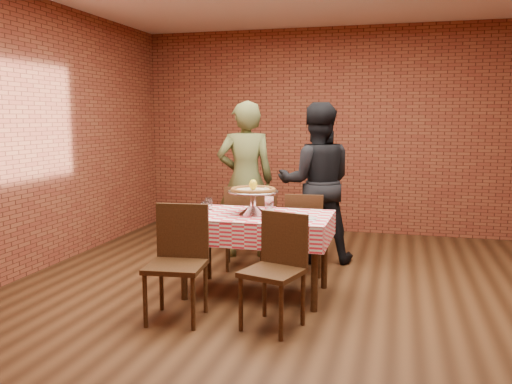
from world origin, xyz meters
TOP-DOWN VIEW (x-y plane):
  - ground at (0.00, 0.00)m, footprint 6.00×6.00m
  - back_wall at (0.00, 3.00)m, footprint 5.50×0.00m
  - table at (-0.29, 0.01)m, footprint 1.35×0.82m
  - tablecloth at (-0.29, 0.01)m, footprint 1.39×0.85m
  - pizza_stand at (-0.32, 0.01)m, footprint 0.57×0.57m
  - pizza at (-0.32, 0.01)m, footprint 0.50×0.50m
  - lemon at (-0.32, 0.01)m, footprint 0.09×0.09m
  - water_glass_left at (-0.75, -0.10)m, footprint 0.07×0.07m
  - water_glass_right at (-0.80, 0.14)m, footprint 0.07×0.07m
  - side_plate at (0.21, -0.09)m, footprint 0.15×0.15m
  - sweetener_packet_a at (0.27, -0.17)m, footprint 0.06×0.05m
  - sweetener_packet_b at (0.29, -0.11)m, footprint 0.06×0.05m
  - condiment_caddy at (-0.23, 0.32)m, footprint 0.11×0.09m
  - chair_near_left at (-0.75, -0.79)m, footprint 0.49×0.49m
  - chair_near_right at (0.05, -0.76)m, footprint 0.52×0.52m
  - chair_far_left at (-0.64, 0.83)m, footprint 0.54×0.54m
  - chair_far_right at (0.03, 0.79)m, footprint 0.42×0.42m
  - diner_olive at (-0.77, 1.31)m, footprint 0.77×0.63m
  - diner_black at (0.06, 1.32)m, footprint 1.01×0.86m

SIDE VIEW (x-z plane):
  - ground at x=0.00m, z-range 0.00..0.00m
  - table at x=-0.29m, z-range 0.00..0.75m
  - chair_far_right at x=0.03m, z-range 0.00..0.87m
  - chair_near_right at x=0.05m, z-range 0.00..0.90m
  - chair_far_left at x=-0.64m, z-range 0.00..0.92m
  - chair_near_left at x=-0.75m, z-range 0.00..0.93m
  - tablecloth at x=-0.29m, z-range 0.53..0.76m
  - sweetener_packet_a at x=0.27m, z-range 0.76..0.76m
  - sweetener_packet_b at x=0.29m, z-range 0.76..0.76m
  - side_plate at x=0.21m, z-range 0.76..0.77m
  - water_glass_left at x=-0.75m, z-range 0.76..0.87m
  - water_glass_right at x=-0.80m, z-range 0.76..0.87m
  - condiment_caddy at x=-0.23m, z-range 0.76..0.89m
  - pizza_stand at x=-0.32m, z-range 0.76..0.97m
  - diner_black at x=0.06m, z-range 0.00..1.81m
  - diner_olive at x=-0.77m, z-range 0.00..1.83m
  - pizza at x=-0.32m, z-range 0.96..0.99m
  - lemon at x=-0.32m, z-range 0.98..1.08m
  - back_wall at x=0.00m, z-range -1.30..4.20m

